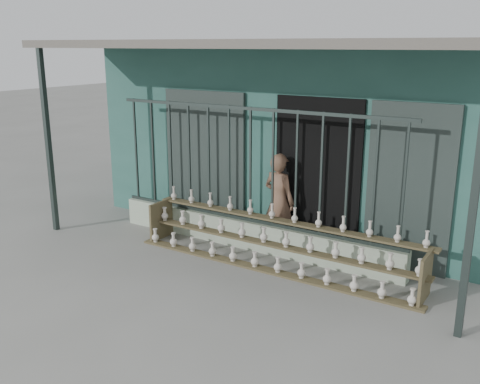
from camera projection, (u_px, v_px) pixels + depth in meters
The scene contains 6 objects.
ground at pixel (202, 277), 7.49m from camera, with size 60.00×60.00×0.00m, color slate.
workshop_building at pixel (328, 125), 10.50m from camera, with size 7.40×6.60×3.21m.
parapet_wall at pixel (250, 235), 8.49m from camera, with size 5.00×0.20×0.45m, color #AABBA0.
security_fence at pixel (250, 166), 8.19m from camera, with size 5.00×0.04×1.80m.
shelf_rack at pixel (274, 242), 7.77m from camera, with size 4.50×0.68×0.85m.
elderly_woman at pixel (279, 201), 8.38m from camera, with size 0.56×0.37×1.53m, color brown.
Camera 1 is at (4.12, -5.56, 3.15)m, focal length 40.00 mm.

